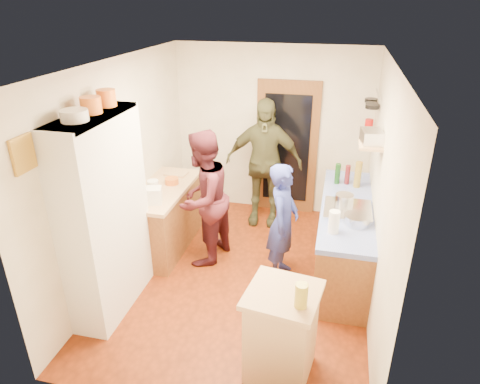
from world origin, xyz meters
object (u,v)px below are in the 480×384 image
(hutch_body, at_px, (105,217))
(person_back, at_px, (264,163))
(person_hob, at_px, (285,223))
(person_left, at_px, (207,198))
(right_counter_base, at_px, (344,238))
(island_base, at_px, (281,335))

(hutch_body, distance_m, person_back, 2.63)
(person_hob, xyz_separation_m, person_left, (-1.02, 0.18, 0.14))
(hutch_body, distance_m, right_counter_base, 2.90)
(island_base, relative_size, person_back, 0.45)
(island_base, height_order, person_back, person_back)
(right_counter_base, bearing_deg, person_back, 140.86)
(island_base, bearing_deg, hutch_body, 163.90)
(hutch_body, relative_size, right_counter_base, 1.00)
(person_left, xyz_separation_m, person_back, (0.53, 1.17, 0.08))
(hutch_body, relative_size, island_base, 2.56)
(person_hob, distance_m, person_back, 1.46)
(person_back, bearing_deg, person_hob, -72.72)
(person_hob, relative_size, person_back, 0.77)
(person_hob, bearing_deg, right_counter_base, -56.58)
(person_left, distance_m, person_back, 1.29)
(island_base, relative_size, person_hob, 0.58)
(person_left, bearing_deg, person_hob, 93.95)
(right_counter_base, relative_size, person_hob, 1.48)
(island_base, height_order, person_hob, person_hob)
(hutch_body, xyz_separation_m, right_counter_base, (2.50, 1.30, -0.68))
(island_base, distance_m, person_hob, 1.55)
(right_counter_base, relative_size, island_base, 2.56)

